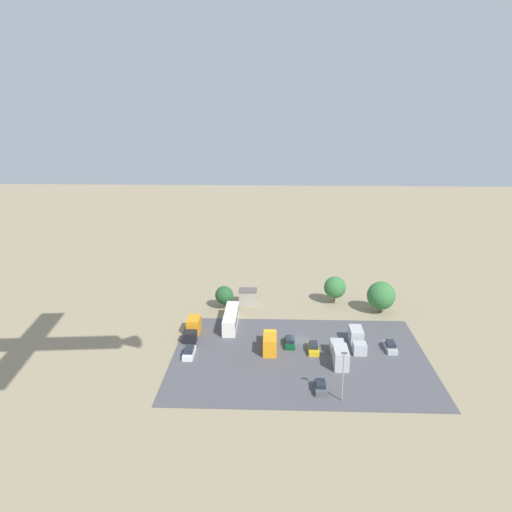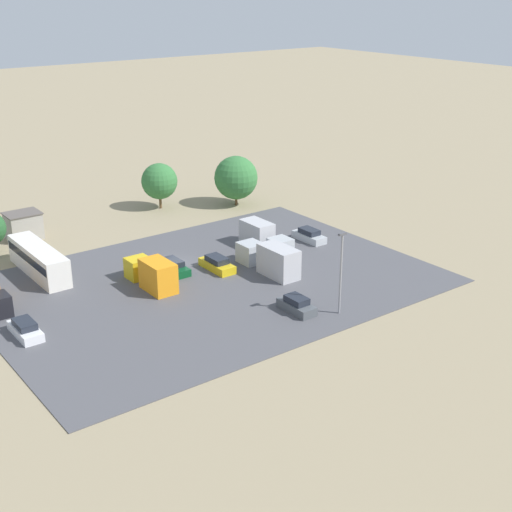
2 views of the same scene
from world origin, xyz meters
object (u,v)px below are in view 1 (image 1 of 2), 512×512
(parked_car_1, at_px, (290,342))
(parked_truck_2, at_px, (270,343))
(parked_car_0, at_px, (313,348))
(bus, at_px, (231,318))
(parked_truck_3, at_px, (357,339))
(parked_car_4, at_px, (189,353))
(parked_car_2, at_px, (390,347))
(parked_truck_1, at_px, (340,354))
(parked_car_3, at_px, (320,387))
(shed_building, at_px, (248,297))
(parked_truck_0, at_px, (193,328))

(parked_car_1, bearing_deg, parked_truck_2, 30.98)
(parked_car_0, xyz_separation_m, parked_car_1, (4.19, -2.29, -0.03))
(bus, distance_m, parked_truck_3, 25.35)
(parked_car_4, distance_m, parked_truck_2, 14.60)
(parked_car_2, height_order, parked_truck_2, parked_truck_2)
(parked_car_2, xyz_separation_m, parked_car_4, (36.29, 3.63, -0.03))
(parked_truck_1, distance_m, parked_truck_2, 12.76)
(bus, bearing_deg, parked_car_0, 146.77)
(parked_car_4, xyz_separation_m, parked_truck_1, (-26.41, 1.40, 0.90))
(parked_car_3, bearing_deg, bus, 124.06)
(parked_car_3, bearing_deg, parked_truck_3, 62.78)
(parked_truck_2, bearing_deg, parked_truck_3, 8.36)
(parked_car_4, bearing_deg, shed_building, 70.09)
(bus, relative_size, parked_car_3, 2.81)
(parked_truck_0, bearing_deg, parked_truck_2, 158.70)
(parked_car_1, bearing_deg, parked_car_2, 175.98)
(parked_car_0, distance_m, parked_car_4, 22.36)
(parked_car_0, bearing_deg, parked_truck_1, 136.28)
(parked_car_0, relative_size, parked_car_2, 1.04)
(shed_building, height_order, parked_car_1, shed_building)
(bus, distance_m, parked_truck_1, 24.70)
(parked_car_0, relative_size, parked_car_1, 1.01)
(parked_car_0, distance_m, parked_truck_1, 5.88)
(parked_car_0, height_order, parked_truck_1, parked_truck_1)
(parked_car_1, distance_m, parked_truck_3, 12.41)
(parked_car_2, xyz_separation_m, parked_car_3, (13.95, 14.27, 0.01))
(parked_car_1, bearing_deg, parked_car_0, 151.36)
(parked_car_4, bearing_deg, parked_truck_3, 9.44)
(shed_building, height_order, parked_truck_2, shed_building)
(shed_building, height_order, parked_car_3, shed_building)
(parked_car_0, bearing_deg, parked_truck_2, -0.50)
(parked_car_0, bearing_deg, parked_truck_0, -14.50)
(parked_truck_1, distance_m, parked_truck_3, 7.59)
(parked_car_3, bearing_deg, parked_car_0, 90.57)
(parked_car_2, relative_size, parked_truck_3, 0.59)
(parked_car_3, bearing_deg, parked_car_2, 45.65)
(parked_car_4, relative_size, parked_truck_3, 0.59)
(bus, bearing_deg, parked_car_1, 145.23)
(bus, xyz_separation_m, parked_car_3, (-15.99, 23.66, -1.02))
(bus, distance_m, parked_car_2, 31.40)
(bus, relative_size, parked_car_2, 2.52)
(parked_truck_0, height_order, parked_truck_1, parked_truck_1)
(parked_car_3, relative_size, parked_truck_2, 0.56)
(shed_building, relative_size, parked_truck_2, 0.57)
(bus, bearing_deg, parked_car_2, 162.59)
(parked_car_0, height_order, parked_car_3, parked_car_3)
(bus, distance_m, parked_truck_2, 13.05)
(parked_car_1, relative_size, parked_truck_0, 0.61)
(shed_building, distance_m, parked_car_1, 22.17)
(parked_car_3, distance_m, parked_truck_3, 17.66)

